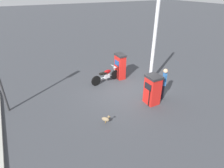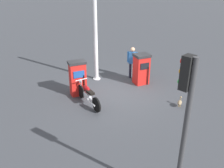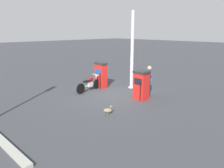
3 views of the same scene
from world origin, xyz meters
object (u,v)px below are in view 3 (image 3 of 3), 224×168
wandering_duck (108,110)px  canopy_support_pole (132,52)px  motorcycle_near_pump (89,84)px  attendant_person (149,79)px  fuel_pump_near (101,75)px  fuel_pump_far (141,85)px

wandering_duck → canopy_support_pole: canopy_support_pole is taller
motorcycle_near_pump → attendant_person: (-1.86, 3.07, 0.53)m
wandering_duck → canopy_support_pole: (-4.18, -2.27, 2.11)m
motorcycle_near_pump → attendant_person: size_ratio=1.21×
motorcycle_near_pump → fuel_pump_near: bearing=-173.2°
fuel_pump_near → motorcycle_near_pump: fuel_pump_near is taller
fuel_pump_far → canopy_support_pole: 2.82m
fuel_pump_far → attendant_person: 0.84m
fuel_pump_near → attendant_person: 3.30m
fuel_pump_far → attendant_person: attendant_person is taller
fuel_pump_far → attendant_person: (-0.81, -0.10, 0.19)m
motorcycle_near_pump → attendant_person: attendant_person is taller
attendant_person → fuel_pump_near: bearing=-75.8°
fuel_pump_far → attendant_person: bearing=-172.6°
fuel_pump_far → canopy_support_pole: size_ratio=0.33×
fuel_pump_far → canopy_support_pole: (-1.40, -1.91, 1.52)m
fuel_pump_near → wandering_duck: fuel_pump_near is taller
fuel_pump_far → canopy_support_pole: canopy_support_pole is taller
fuel_pump_near → canopy_support_pole: (-1.40, 1.38, 1.48)m
fuel_pump_near → wandering_duck: size_ratio=3.84×
fuel_pump_near → canopy_support_pole: bearing=135.4°
attendant_person → motorcycle_near_pump: bearing=-58.8°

